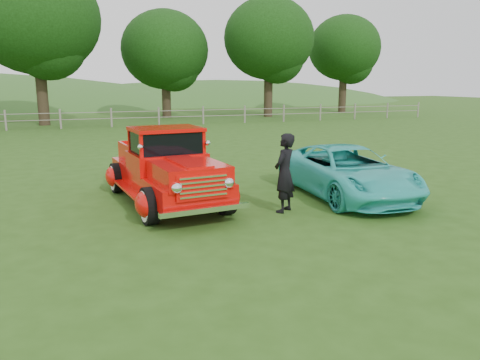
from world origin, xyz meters
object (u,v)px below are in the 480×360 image
object	(u,v)px
tree_near_west	(36,17)
tree_near_east	(165,50)
red_pickup	(166,169)
tree_far_east	(344,48)
tree_mid_east	(269,39)
teal_sedan	(347,172)
man	(284,173)

from	to	relation	value
tree_near_west	tree_near_east	bearing A→B (deg)	23.96
red_pickup	tree_far_east	bearing A→B (deg)	45.41
tree_near_west	tree_mid_east	size ratio (longest dim) A/B	1.10
tree_far_east	teal_sedan	size ratio (longest dim) A/B	1.98
tree_far_east	man	xyz separation A→B (m)	(-20.46, -29.57, -5.00)
red_pickup	teal_sedan	size ratio (longest dim) A/B	1.14
tree_near_west	tree_near_east	xyz separation A→B (m)	(9.00, 4.00, -1.55)
tree_far_east	red_pickup	size ratio (longest dim) A/B	1.73
tree_near_east	teal_sedan	bearing A→B (deg)	-92.89
tree_near_west	tree_near_east	world-z (taller)	tree_near_west
tree_near_east	tree_far_east	bearing A→B (deg)	3.37
tree_near_west	tree_mid_east	bearing A→B (deg)	6.71
tree_near_west	tree_far_east	size ratio (longest dim) A/B	1.18
red_pickup	teal_sedan	distance (m)	4.40
tree_mid_east	red_pickup	bearing A→B (deg)	-118.82
tree_near_east	red_pickup	world-z (taller)	tree_near_east
tree_near_east	tree_mid_east	size ratio (longest dim) A/B	0.88
tree_near_west	tree_mid_east	world-z (taller)	tree_near_west
teal_sedan	tree_far_east	bearing A→B (deg)	60.76
tree_mid_east	red_pickup	distance (m)	28.91
teal_sedan	man	xyz separation A→B (m)	(-2.06, -0.72, 0.24)
tree_near_east	tree_near_west	bearing A→B (deg)	-156.04
tree_mid_east	red_pickup	size ratio (longest dim) A/B	1.84
tree_far_east	red_pickup	world-z (taller)	tree_far_east
tree_far_east	man	distance (m)	36.30
tree_near_west	red_pickup	bearing A→B (deg)	-81.78
tree_mid_east	tree_far_east	world-z (taller)	tree_mid_east
tree_near_west	tree_far_east	bearing A→B (deg)	10.89
tree_far_east	teal_sedan	xyz separation A→B (m)	(-18.41, -28.85, -5.24)
tree_near_east	tree_mid_east	xyz separation A→B (m)	(8.00, -2.00, 0.93)
tree_far_east	man	world-z (taller)	tree_far_east
tree_near_west	red_pickup	distance (m)	23.89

